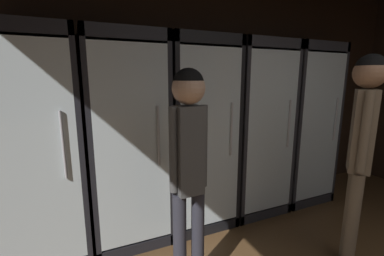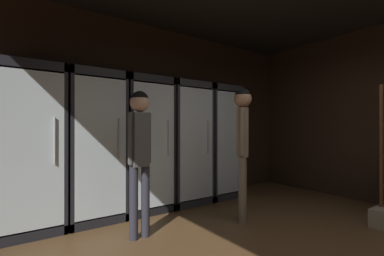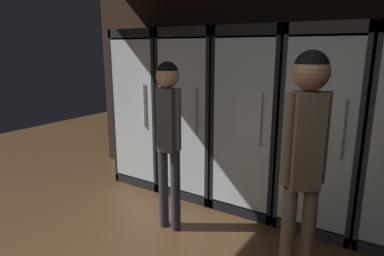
# 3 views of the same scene
# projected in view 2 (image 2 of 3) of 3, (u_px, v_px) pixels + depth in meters

# --- Properties ---
(wall_back) EXTENTS (6.00, 0.06, 2.80)m
(wall_back) POSITION_uv_depth(u_px,v_px,m) (165.00, 115.00, 4.35)
(wall_back) COLOR black
(wall_back) RESTS_ON ground
(cooler_far_left) EXTENTS (0.68, 0.60, 1.91)m
(cooler_far_left) POSITION_uv_depth(u_px,v_px,m) (30.00, 150.00, 3.00)
(cooler_far_left) COLOR black
(cooler_far_left) RESTS_ON ground
(cooler_left) EXTENTS (0.68, 0.60, 1.91)m
(cooler_left) POSITION_uv_depth(u_px,v_px,m) (94.00, 148.00, 3.41)
(cooler_left) COLOR black
(cooler_left) RESTS_ON ground
(cooler_center) EXTENTS (0.68, 0.60, 1.91)m
(cooler_center) POSITION_uv_depth(u_px,v_px,m) (144.00, 146.00, 3.82)
(cooler_center) COLOR black
(cooler_center) RESTS_ON ground
(cooler_right) EXTENTS (0.68, 0.60, 1.91)m
(cooler_right) POSITION_uv_depth(u_px,v_px,m) (185.00, 144.00, 4.22)
(cooler_right) COLOR #2B2B30
(cooler_right) RESTS_ON ground
(cooler_far_right) EXTENTS (0.68, 0.60, 1.91)m
(cooler_far_right) POSITION_uv_depth(u_px,v_px,m) (218.00, 142.00, 4.63)
(cooler_far_right) COLOR #2B2B30
(cooler_far_right) RESTS_ON ground
(shopper_near) EXTENTS (0.24, 0.23, 1.69)m
(shopper_near) POSITION_uv_depth(u_px,v_px,m) (243.00, 135.00, 3.34)
(shopper_near) COLOR #72604C
(shopper_near) RESTS_ON ground
(shopper_far) EXTENTS (0.27, 0.21, 1.58)m
(shopper_far) POSITION_uv_depth(u_px,v_px,m) (140.00, 144.00, 2.83)
(shopper_far) COLOR #2D2D38
(shopper_far) RESTS_ON ground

